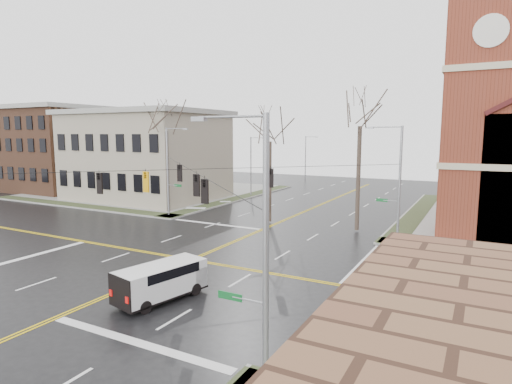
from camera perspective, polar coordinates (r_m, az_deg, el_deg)
The scene contains 17 objects.
ground at distance 29.83m, azimuth -8.59°, elevation -8.93°, with size 120.00×120.00×0.00m, color black.
sidewalks at distance 29.81m, azimuth -8.60°, elevation -8.79°, with size 80.00×80.00×0.17m.
road_markings at distance 29.83m, azimuth -8.59°, elevation -8.92°, with size 100.00×100.00×0.01m.
civic_building_a at distance 58.14m, azimuth -14.33°, elevation 4.55°, with size 18.00×14.00×11.00m, color gray.
civic_building_b at distance 74.31m, azimuth -24.79°, elevation 5.11°, with size 18.00×16.00×12.00m, color brown.
signal_pole_ne at distance 35.00m, azimuth 18.34°, elevation 1.50°, with size 2.75×0.22×9.00m.
signal_pole_nw at distance 44.78m, azimuth -11.55°, elevation 3.03°, with size 2.75×0.22×9.00m.
signal_pole_se at distance 13.26m, azimuth 0.62°, elevation -7.91°, with size 2.75×0.22×9.00m.
span_wires at distance 28.68m, azimuth -8.84°, elevation 3.02°, with size 23.02×23.02×0.03m.
traffic_signals at distance 28.23m, azimuth -9.63°, elevation 1.40°, with size 8.21×8.26×1.30m.
streetlight_north_a at distance 58.10m, azimuth -0.56°, elevation 3.77°, with size 2.30×0.20×8.00m.
streetlight_north_b at distance 76.21m, azimuth 6.71°, elevation 4.67°, with size 2.30×0.20×8.00m.
cargo_van at distance 23.10m, azimuth -12.15°, elevation -11.20°, with size 2.91×5.14×1.85m.
parked_car_a at distance 32.60m, azimuth 22.84°, elevation -6.85°, with size 1.52×3.77×1.28m, color black.
tree_nw_far at distance 46.89m, azimuth -11.89°, elevation 8.65°, with size 4.00×4.00×12.99m.
tree_nw_near at distance 40.51m, azimuth 1.86°, elevation 7.46°, with size 4.00×4.00×11.48m.
tree_ne at distance 37.82m, azimuth 13.73°, elevation 9.45°, with size 4.00×4.00×13.55m.
Camera 1 is at (17.22, -22.81, 8.53)m, focal length 30.00 mm.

